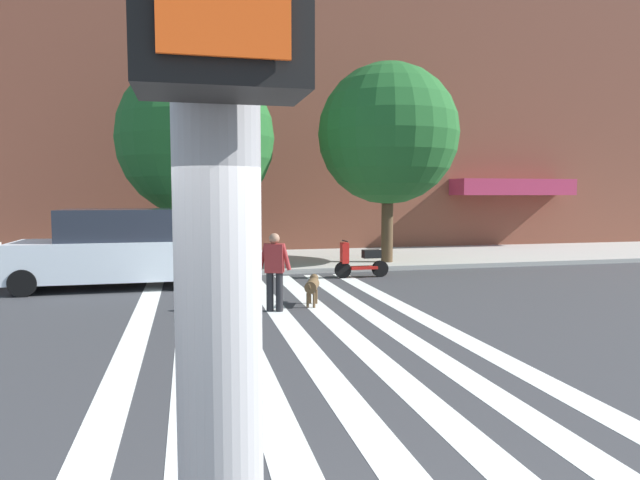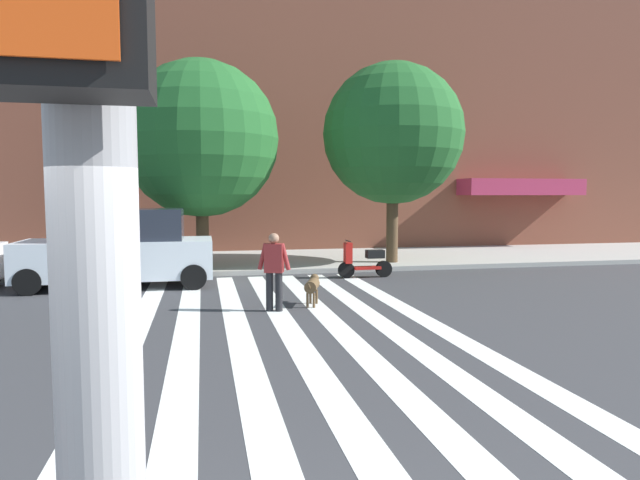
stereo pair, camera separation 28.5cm
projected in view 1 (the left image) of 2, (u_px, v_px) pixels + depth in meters
ground_plane at (241, 339)px, 9.40m from camera, size 160.00×160.00×0.00m
sidewalk_far at (213, 262)px, 19.42m from camera, size 80.00×6.00×0.15m
crosswalk_stripes at (296, 336)px, 9.62m from camera, size 5.85×14.08×0.01m
parked_car_behind_first at (116, 249)px, 14.55m from camera, size 4.88×2.04×2.05m
parked_scooter at (362, 261)px, 16.32m from camera, size 1.63×0.50×1.11m
street_tree_nearest at (196, 139)px, 17.13m from camera, size 4.83×4.83×6.41m
street_tree_middle at (388, 134)px, 18.57m from camera, size 4.68×4.68×6.64m
pedestrian_dog_walker at (275, 267)px, 11.56m from camera, size 0.69×0.35×1.64m
dog_on_leash at (312, 285)px, 12.24m from camera, size 0.49×1.03×0.65m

